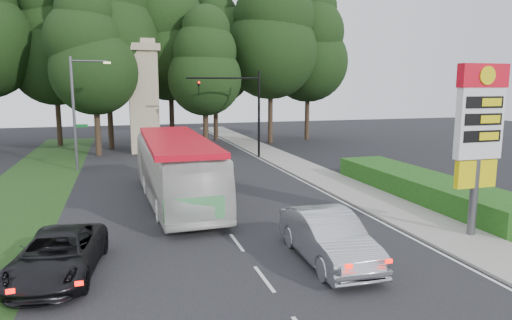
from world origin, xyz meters
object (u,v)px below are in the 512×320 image
object	(u,v)px
traffic_signal_mast	(244,102)
sedan_silver	(328,237)
monument	(143,96)
transit_bus	(176,170)
gas_station_pylon	(479,127)
suv_charcoal	(58,255)
streetlight_signs	(77,108)

from	to	relation	value
traffic_signal_mast	sedan_silver	xyz separation A→B (m)	(-3.11, -22.68, -3.80)
monument	transit_bus	bearing A→B (deg)	-88.41
gas_station_pylon	transit_bus	size ratio (longest dim) A/B	0.56
suv_charcoal	traffic_signal_mast	bearing A→B (deg)	68.88
sedan_silver	traffic_signal_mast	bearing A→B (deg)	83.75
sedan_silver	suv_charcoal	size ratio (longest dim) A/B	1.03
gas_station_pylon	suv_charcoal	size ratio (longest dim) A/B	1.33
streetlight_signs	sedan_silver	bearing A→B (deg)	-65.20
streetlight_signs	suv_charcoal	size ratio (longest dim) A/B	1.55
gas_station_pylon	transit_bus	world-z (taller)	gas_station_pylon
transit_bus	suv_charcoal	distance (m)	9.62
monument	suv_charcoal	bearing A→B (deg)	-98.72
monument	suv_charcoal	world-z (taller)	monument
transit_bus	suv_charcoal	world-z (taller)	transit_bus
gas_station_pylon	monument	bearing A→B (deg)	111.80
streetlight_signs	transit_bus	bearing A→B (deg)	-63.48
monument	transit_bus	size ratio (longest dim) A/B	0.82
gas_station_pylon	sedan_silver	size ratio (longest dim) A/B	1.29
sedan_silver	suv_charcoal	world-z (taller)	sedan_silver
gas_station_pylon	traffic_signal_mast	world-z (taller)	traffic_signal_mast
traffic_signal_mast	streetlight_signs	world-z (taller)	streetlight_signs
gas_station_pylon	streetlight_signs	distance (m)	25.74
sedan_silver	streetlight_signs	bearing A→B (deg)	116.35
sedan_silver	suv_charcoal	bearing A→B (deg)	173.04
traffic_signal_mast	monument	world-z (taller)	monument
transit_bus	gas_station_pylon	bearing A→B (deg)	-42.49
gas_station_pylon	monument	size ratio (longest dim) A/B	0.68
traffic_signal_mast	sedan_silver	size ratio (longest dim) A/B	1.36
monument	suv_charcoal	distance (m)	28.04
transit_bus	sedan_silver	bearing A→B (deg)	-69.71
gas_station_pylon	streetlight_signs	xyz separation A→B (m)	(-16.19, 20.01, -0.01)
streetlight_signs	sedan_silver	distance (m)	23.07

